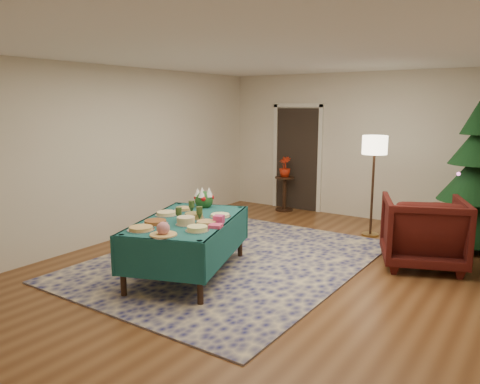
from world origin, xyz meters
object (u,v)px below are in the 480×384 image
Objects in this scene: side_table at (284,194)px; potted_plant at (285,171)px; gift_box at (219,219)px; christmas_tree at (472,182)px; buffet_table at (188,230)px; armchair at (423,228)px; floor_lamp at (374,151)px.

potted_plant is (0.00, 0.00, 0.47)m from side_table.
christmas_tree is at bearing 55.02° from gift_box.
armchair reaches higher than buffet_table.
buffet_table is 3.96m from side_table.
christmas_tree is (3.46, -0.57, 0.64)m from side_table.
buffet_table is 2.04× the size of armchair.
christmas_tree is at bearing 50.67° from buffet_table.
gift_box reaches higher than side_table.
buffet_table is 18.23× the size of gift_box.
potted_plant is at bearing 170.62° from christmas_tree.
potted_plant is (-2.05, 0.83, -0.58)m from floor_lamp.
buffet_table is at bearing -129.33° from christmas_tree.
potted_plant reaches higher than side_table.
armchair reaches higher than gift_box.
floor_lamp is (1.30, 3.05, 0.81)m from buffet_table.
potted_plant reaches higher than buffet_table.
floor_lamp is 1.49m from christmas_tree.
potted_plant is (-1.19, 3.82, 0.04)m from gift_box.
potted_plant is (-3.10, 1.89, 0.29)m from armchair.
buffet_table is 0.48m from gift_box.
potted_plant is 3.51m from christmas_tree.
gift_box is at bearing -106.17° from floor_lamp.
floor_lamp is at bearing -22.01° from potted_plant.
christmas_tree is at bearing -126.87° from armchair.
armchair is 1.73m from floor_lamp.
gift_box is 4.00m from potted_plant.
floor_lamp reaches higher than buffet_table.
side_table is (-0.75, 3.88, -0.24)m from buffet_table.
christmas_tree is at bearing 10.41° from floor_lamp.
christmas_tree is (2.71, 3.31, 0.40)m from buffet_table.
side_table is (-3.10, 1.89, -0.18)m from armchair.
potted_plant is at bearing -52.94° from armchair.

